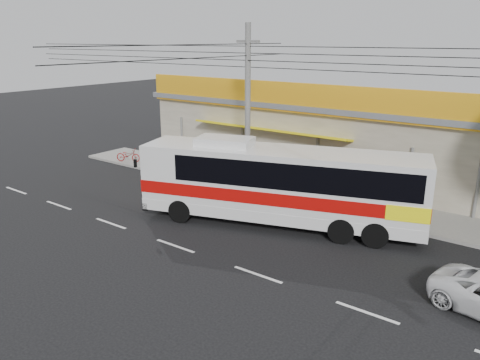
{
  "coord_description": "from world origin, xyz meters",
  "views": [
    {
      "loc": [
        12.26,
        -14.74,
        7.96
      ],
      "look_at": [
        -0.1,
        2.0,
        1.65
      ],
      "focal_mm": 35.0,
      "sensor_mm": 36.0,
      "label": 1
    }
  ],
  "objects_px": {
    "motorbike_red": "(128,155)",
    "utility_pole": "(248,56)",
    "motorbike_dark": "(215,163)",
    "coach_bus": "(284,181)"
  },
  "relations": [
    {
      "from": "motorbike_red",
      "to": "utility_pole",
      "type": "relative_size",
      "value": 0.05
    },
    {
      "from": "coach_bus",
      "to": "utility_pole",
      "type": "bearing_deg",
      "value": 130.07
    },
    {
      "from": "motorbike_red",
      "to": "motorbike_dark",
      "type": "xyz_separation_m",
      "value": [
        6.36,
        1.32,
        0.16
      ]
    },
    {
      "from": "motorbike_red",
      "to": "utility_pole",
      "type": "xyz_separation_m",
      "value": [
        10.25,
        -0.79,
        6.6
      ]
    },
    {
      "from": "motorbike_red",
      "to": "utility_pole",
      "type": "bearing_deg",
      "value": -120.26
    },
    {
      "from": "motorbike_red",
      "to": "utility_pole",
      "type": "distance_m",
      "value": 12.21
    },
    {
      "from": "motorbike_dark",
      "to": "utility_pole",
      "type": "relative_size",
      "value": 0.06
    },
    {
      "from": "motorbike_dark",
      "to": "utility_pole",
      "type": "xyz_separation_m",
      "value": [
        3.89,
        -2.12,
        6.44
      ]
    },
    {
      "from": "motorbike_red",
      "to": "utility_pole",
      "type": "height_order",
      "value": "utility_pole"
    },
    {
      "from": "motorbike_red",
      "to": "motorbike_dark",
      "type": "distance_m",
      "value": 6.5
    }
  ]
}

